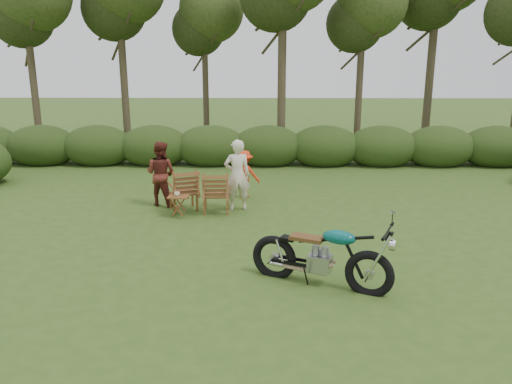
{
  "coord_description": "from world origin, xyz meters",
  "views": [
    {
      "loc": [
        -0.16,
        -8.35,
        3.63
      ],
      "look_at": [
        -0.31,
        1.83,
        0.9
      ],
      "focal_mm": 35.0,
      "sensor_mm": 36.0,
      "label": 1
    }
  ],
  "objects_px": {
    "adult_b": "(162,205)",
    "child": "(244,197)",
    "motorcycle": "(319,284)",
    "side_table": "(179,206)",
    "cup": "(177,194)",
    "lawn_chair_left": "(184,210)",
    "adult_a": "(238,210)",
    "lawn_chair_right": "(216,212)"
  },
  "relations": [
    {
      "from": "lawn_chair_left",
      "to": "motorcycle",
      "type": "bearing_deg",
      "value": 102.92
    },
    {
      "from": "cup",
      "to": "adult_a",
      "type": "height_order",
      "value": "adult_a"
    },
    {
      "from": "child",
      "to": "adult_a",
      "type": "bearing_deg",
      "value": 96.73
    },
    {
      "from": "motorcycle",
      "to": "adult_a",
      "type": "bearing_deg",
      "value": 134.5
    },
    {
      "from": "cup",
      "to": "adult_b",
      "type": "distance_m",
      "value": 1.28
    },
    {
      "from": "lawn_chair_right",
      "to": "cup",
      "type": "height_order",
      "value": "cup"
    },
    {
      "from": "side_table",
      "to": "lawn_chair_left",
      "type": "bearing_deg",
      "value": 87.25
    },
    {
      "from": "child",
      "to": "motorcycle",
      "type": "bearing_deg",
      "value": 118.08
    },
    {
      "from": "motorcycle",
      "to": "lawn_chair_left",
      "type": "relative_size",
      "value": 2.22
    },
    {
      "from": "cup",
      "to": "child",
      "type": "xyz_separation_m",
      "value": [
        1.52,
        1.78,
        -0.56
      ]
    },
    {
      "from": "cup",
      "to": "lawn_chair_left",
      "type": "bearing_deg",
      "value": 84.36
    },
    {
      "from": "side_table",
      "to": "child",
      "type": "bearing_deg",
      "value": 49.71
    },
    {
      "from": "adult_b",
      "to": "child",
      "type": "xyz_separation_m",
      "value": [
        2.08,
        0.78,
        0.0
      ]
    },
    {
      "from": "lawn_chair_right",
      "to": "lawn_chair_left",
      "type": "height_order",
      "value": "lawn_chair_left"
    },
    {
      "from": "side_table",
      "to": "adult_a",
      "type": "height_order",
      "value": "adult_a"
    },
    {
      "from": "side_table",
      "to": "child",
      "type": "distance_m",
      "value": 2.31
    },
    {
      "from": "adult_a",
      "to": "adult_b",
      "type": "height_order",
      "value": "adult_a"
    },
    {
      "from": "lawn_chair_right",
      "to": "side_table",
      "type": "height_order",
      "value": "side_table"
    },
    {
      "from": "cup",
      "to": "motorcycle",
      "type": "bearing_deg",
      "value": -50.59
    },
    {
      "from": "lawn_chair_left",
      "to": "side_table",
      "type": "xyz_separation_m",
      "value": [
        -0.03,
        -0.55,
        0.26
      ]
    },
    {
      "from": "motorcycle",
      "to": "adult_b",
      "type": "bearing_deg",
      "value": 151.48
    },
    {
      "from": "cup",
      "to": "adult_b",
      "type": "xyz_separation_m",
      "value": [
        -0.57,
        1.0,
        -0.56
      ]
    },
    {
      "from": "adult_a",
      "to": "child",
      "type": "bearing_deg",
      "value": -109.6
    },
    {
      "from": "motorcycle",
      "to": "side_table",
      "type": "bearing_deg",
      "value": 152.94
    },
    {
      "from": "side_table",
      "to": "cup",
      "type": "relative_size",
      "value": 4.0
    },
    {
      "from": "lawn_chair_left",
      "to": "adult_a",
      "type": "bearing_deg",
      "value": 159.67
    },
    {
      "from": "adult_a",
      "to": "adult_b",
      "type": "distance_m",
      "value": 1.99
    },
    {
      "from": "lawn_chair_right",
      "to": "motorcycle",
      "type": "bearing_deg",
      "value": 114.4
    },
    {
      "from": "cup",
      "to": "lawn_chair_right",
      "type": "bearing_deg",
      "value": 23.82
    },
    {
      "from": "adult_b",
      "to": "child",
      "type": "relative_size",
      "value": 1.29
    },
    {
      "from": "lawn_chair_right",
      "to": "child",
      "type": "height_order",
      "value": "child"
    },
    {
      "from": "motorcycle",
      "to": "side_table",
      "type": "xyz_separation_m",
      "value": [
        -2.93,
        3.63,
        0.26
      ]
    },
    {
      "from": "side_table",
      "to": "child",
      "type": "xyz_separation_m",
      "value": [
        1.48,
        1.75,
        -0.26
      ]
    },
    {
      "from": "adult_b",
      "to": "lawn_chair_right",
      "type": "bearing_deg",
      "value": 176.65
    },
    {
      "from": "adult_a",
      "to": "adult_b",
      "type": "relative_size",
      "value": 1.07
    },
    {
      "from": "side_table",
      "to": "cup",
      "type": "xyz_separation_m",
      "value": [
        -0.03,
        -0.02,
        0.31
      ]
    },
    {
      "from": "side_table",
      "to": "motorcycle",
      "type": "bearing_deg",
      "value": -51.06
    },
    {
      "from": "adult_a",
      "to": "lawn_chair_left",
      "type": "bearing_deg",
      "value": -11.71
    },
    {
      "from": "side_table",
      "to": "lawn_chair_right",
      "type": "bearing_deg",
      "value": 23.23
    },
    {
      "from": "lawn_chair_left",
      "to": "adult_a",
      "type": "distance_m",
      "value": 1.33
    },
    {
      "from": "cup",
      "to": "adult_a",
      "type": "bearing_deg",
      "value": 23.72
    },
    {
      "from": "side_table",
      "to": "adult_b",
      "type": "xyz_separation_m",
      "value": [
        -0.6,
        0.98,
        -0.26
      ]
    }
  ]
}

